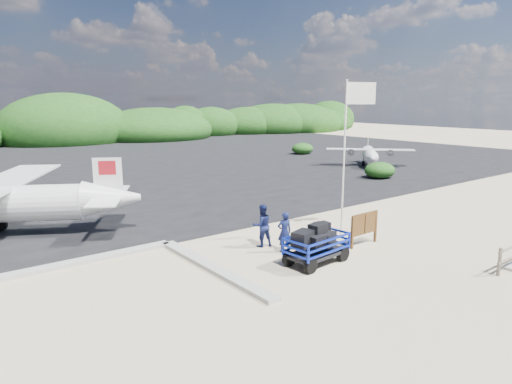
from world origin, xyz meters
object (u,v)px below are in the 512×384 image
at_px(signboard, 363,245).
at_px(crew_b, 262,225).
at_px(flagpole, 341,237).
at_px(aircraft_large, 260,159).
at_px(baggage_cart, 316,263).
at_px(crew_a, 284,232).

relative_size(signboard, crew_b, 0.97).
xyz_separation_m(flagpole, aircraft_large, (13.72, 23.31, 0.00)).
bearing_deg(baggage_cart, crew_a, 88.03).
relative_size(signboard, aircraft_large, 0.12).
bearing_deg(crew_a, aircraft_large, -108.97).
distance_m(crew_b, aircraft_large, 28.07).
xyz_separation_m(crew_b, aircraft_large, (17.23, 22.14, -0.89)).
relative_size(crew_b, aircraft_large, 0.12).
bearing_deg(crew_a, crew_b, -59.14).
height_order(crew_a, crew_b, crew_b).
distance_m(signboard, aircraft_large, 28.23).
distance_m(flagpole, signboard, 1.32).
height_order(flagpole, aircraft_large, flagpole).
bearing_deg(crew_a, flagpole, -164.00).
bearing_deg(aircraft_large, signboard, 90.03).
xyz_separation_m(crew_a, crew_b, (-0.27, 1.10, 0.07)).
bearing_deg(signboard, flagpole, 85.31).
distance_m(crew_a, crew_b, 1.13).
height_order(baggage_cart, crew_a, crew_a).
distance_m(baggage_cart, aircraft_large, 30.11).
xyz_separation_m(baggage_cart, flagpole, (3.16, 1.63, 0.00)).
bearing_deg(crew_b, flagpole, 175.54).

